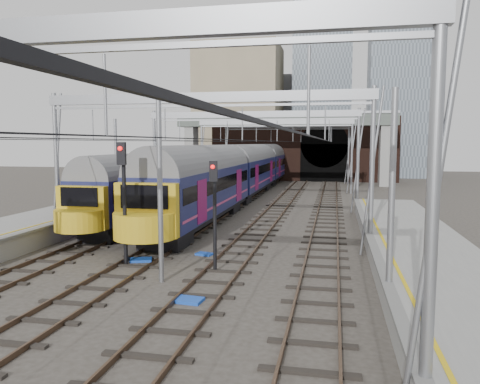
% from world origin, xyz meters
% --- Properties ---
extents(ground, '(160.00, 160.00, 0.00)m').
position_xyz_m(ground, '(0.00, 0.00, 0.00)').
color(ground, '#38332D').
rests_on(ground, ground).
extents(platform_right, '(4.32, 47.00, 1.12)m').
position_xyz_m(platform_right, '(10.18, -1.50, 0.55)').
color(platform_right, gray).
rests_on(platform_right, ground).
extents(tracks, '(14.40, 80.00, 0.22)m').
position_xyz_m(tracks, '(0.00, 15.00, 0.02)').
color(tracks, '#4C3828').
rests_on(tracks, ground).
extents(overhead_line, '(16.80, 80.00, 8.00)m').
position_xyz_m(overhead_line, '(0.00, 21.49, 6.57)').
color(overhead_line, gray).
rests_on(overhead_line, ground).
extents(retaining_wall, '(28.00, 2.75, 9.00)m').
position_xyz_m(retaining_wall, '(1.40, 51.93, 4.33)').
color(retaining_wall, '#311C15').
rests_on(retaining_wall, ground).
extents(overbridge, '(28.00, 3.00, 9.25)m').
position_xyz_m(overbridge, '(0.00, 46.00, 7.27)').
color(overbridge, gray).
rests_on(overbridge, ground).
extents(city_skyline, '(37.50, 27.50, 60.00)m').
position_xyz_m(city_skyline, '(2.73, 70.48, 17.09)').
color(city_skyline, tan).
rests_on(city_skyline, ground).
extents(train_main, '(3.10, 71.62, 5.23)m').
position_xyz_m(train_main, '(-2.00, 40.98, 2.67)').
color(train_main, black).
rests_on(train_main, ground).
extents(train_second, '(2.73, 47.35, 4.72)m').
position_xyz_m(train_second, '(-6.00, 30.11, 2.44)').
color(train_second, black).
rests_on(train_second, ground).
extents(signal_near_left, '(0.39, 0.49, 5.40)m').
position_xyz_m(signal_near_left, '(-2.50, 4.11, 3.36)').
color(signal_near_left, black).
rests_on(signal_near_left, ground).
extents(signal_near_centre, '(0.35, 0.46, 4.64)m').
position_xyz_m(signal_near_centre, '(1.66, 3.80, 2.94)').
color(signal_near_centre, black).
rests_on(signal_near_centre, ground).
extents(equip_cover_a, '(1.13, 0.96, 0.11)m').
position_xyz_m(equip_cover_a, '(-2.09, 4.85, 0.06)').
color(equip_cover_a, blue).
rests_on(equip_cover_a, ground).
extents(equip_cover_b, '(0.88, 0.71, 0.09)m').
position_xyz_m(equip_cover_b, '(0.43, 6.56, 0.05)').
color(equip_cover_b, blue).
rests_on(equip_cover_b, ground).
extents(equip_cover_c, '(0.99, 0.75, 0.11)m').
position_xyz_m(equip_cover_c, '(1.73, 0.03, 0.05)').
color(equip_cover_c, blue).
rests_on(equip_cover_c, ground).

